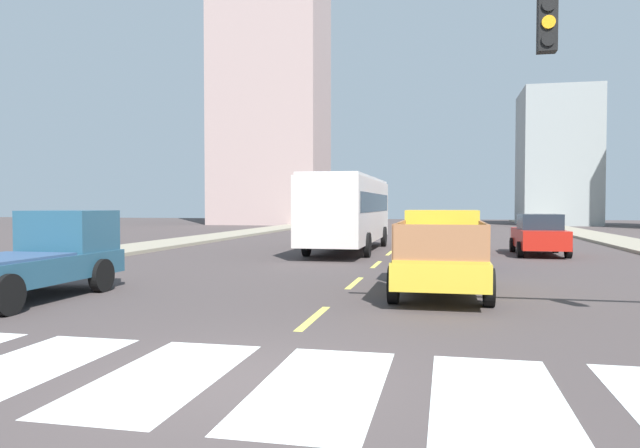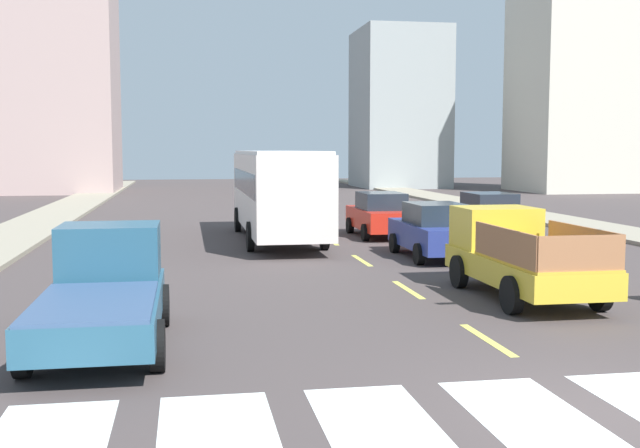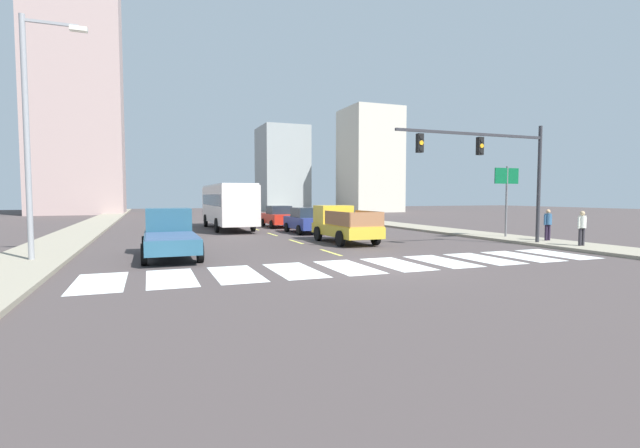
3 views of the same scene
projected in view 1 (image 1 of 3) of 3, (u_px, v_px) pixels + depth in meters
ground_plane at (239, 381)px, 7.00m from camera, size 160.00×160.00×0.00m
sidewalk_left at (131, 249)px, 27.07m from camera, size 2.91×110.00×0.15m
crosswalk_stripe_3 at (23, 367)px, 7.62m from camera, size 1.42×3.34×0.01m
crosswalk_stripe_4 at (163, 376)px, 7.21m from camera, size 1.42×3.34×0.01m
crosswalk_stripe_5 at (320, 386)px, 6.80m from camera, size 1.42×3.34×0.01m
crosswalk_stripe_6 at (498, 398)px, 6.38m from camera, size 1.42×3.34×0.01m
lane_dash_0 at (314, 318)px, 10.91m from camera, size 0.16×2.40×0.01m
lane_dash_1 at (355, 283)px, 15.80m from camera, size 0.16×2.40×0.01m
lane_dash_2 at (376, 264)px, 20.68m from camera, size 0.16×2.40×0.01m
lane_dash_3 at (390, 253)px, 25.57m from camera, size 0.16×2.40×0.01m
lane_dash_4 at (399, 245)px, 30.45m from camera, size 0.16×2.40×0.01m
lane_dash_5 at (405, 240)px, 35.34m from camera, size 0.16×2.40×0.01m
lane_dash_6 at (410, 235)px, 40.23m from camera, size 0.16×2.40×0.01m
lane_dash_7 at (414, 232)px, 45.11m from camera, size 0.16×2.40×0.01m
pickup_stakebed at (441, 253)px, 14.25m from camera, size 2.18×5.20×1.96m
pickup_dark at (36, 257)px, 13.31m from camera, size 2.18×5.20×1.96m
city_bus at (349, 208)px, 26.56m from camera, size 2.72×10.80×3.32m
sedan_mid at (445, 241)px, 20.34m from camera, size 2.02×4.40×1.72m
sedan_near_left at (539, 234)px, 24.55m from camera, size 2.02×4.40×1.72m
sedan_near_right at (441, 233)px, 26.30m from camera, size 2.02×4.40×1.72m
block_mid_left at (557, 158)px, 61.45m from camera, size 7.42×8.61×13.96m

